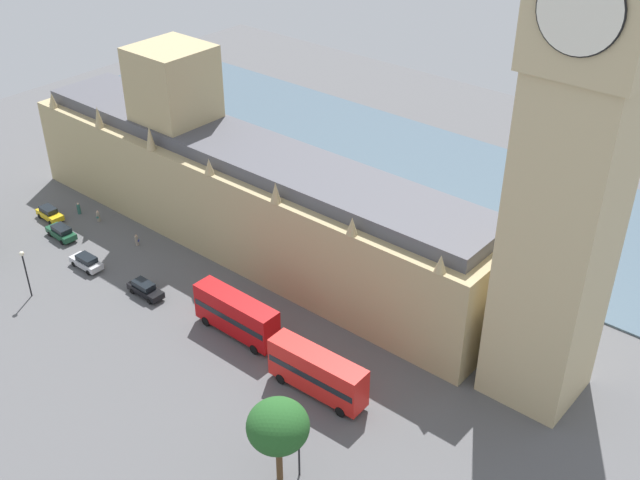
{
  "coord_description": "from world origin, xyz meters",
  "views": [
    {
      "loc": [
        56.85,
        61.14,
        52.45
      ],
      "look_at": [
        1.0,
        14.11,
        7.2
      ],
      "focal_mm": 43.35,
      "sensor_mm": 36.0,
      "label": 1
    }
  ],
  "objects": [
    {
      "name": "car_yellow_cab_by_river_gate",
      "position": [
        11.44,
        -24.65,
        0.89
      ],
      "size": [
        1.98,
        4.34,
        1.74
      ],
      "rotation": [
        0.0,
        0.0,
        -0.04
      ],
      "color": "gold",
      "rests_on": "ground"
    },
    {
      "name": "double_decker_bus_kerbside",
      "position": [
        13.96,
        24.69,
        2.63
      ],
      "size": [
        2.94,
        10.58,
        4.75
      ],
      "rotation": [
        0.0,
        0.0,
        0.03
      ],
      "color": "red",
      "rests_on": "ground"
    },
    {
      "name": "river_thames",
      "position": [
        -31.16,
        0.0,
        0.12
      ],
      "size": [
        33.12,
        125.61,
        0.25
      ],
      "primitive_type": "cube",
      "color": "#475B6B",
      "rests_on": "ground"
    },
    {
      "name": "double_decker_bus_corner",
      "position": [
        12.53,
        12.22,
        2.63
      ],
      "size": [
        2.66,
        10.5,
        4.75
      ],
      "rotation": [
        0.0,
        0.0,
        -0.0
      ],
      "color": "#B20C0F",
      "rests_on": "ground"
    },
    {
      "name": "street_lamp_slot_13",
      "position": [
        22.96,
        -10.97,
        4.27
      ],
      "size": [
        0.56,
        0.56,
        6.09
      ],
      "color": "black",
      "rests_on": "ground"
    },
    {
      "name": "car_dark_green_trailing",
      "position": [
        13.24,
        -19.28,
        0.89
      ],
      "size": [
        2.13,
        4.79,
        1.74
      ],
      "rotation": [
        0.0,
        0.0,
        3.09
      ],
      "color": "#19472D",
      "rests_on": "ground"
    },
    {
      "name": "car_silver_leading",
      "position": [
        15.32,
        -10.93,
        0.89
      ],
      "size": [
        1.92,
        4.6,
        1.74
      ],
      "rotation": [
        0.0,
        0.0,
        3.15
      ],
      "color": "#B7B7BC",
      "rests_on": "ground"
    },
    {
      "name": "plane_tree_slot_11",
      "position": [
        24.15,
        29.1,
        6.16
      ],
      "size": [
        5.28,
        5.28,
        8.45
      ],
      "color": "brown",
      "rests_on": "ground"
    },
    {
      "name": "pedestrian_under_trees",
      "position": [
        7.59,
        -19.2,
        0.73
      ],
      "size": [
        0.68,
        0.65,
        1.63
      ],
      "rotation": [
        0.0,
        0.0,
        5.35
      ],
      "color": "gray",
      "rests_on": "ground"
    },
    {
      "name": "street_lamp_slot_14",
      "position": [
        22.76,
        30.11,
        4.01
      ],
      "size": [
        0.56,
        0.56,
        5.66
      ],
      "color": "black",
      "rests_on": "ground"
    },
    {
      "name": "ground_plane",
      "position": [
        0.0,
        0.0,
        0.0
      ],
      "size": [
        139.57,
        139.57,
        0.0
      ],
      "primitive_type": "plane",
      "color": "#565659"
    },
    {
      "name": "pedestrian_near_tower",
      "position": [
        8.02,
        -22.96,
        0.75
      ],
      "size": [
        0.65,
        0.69,
        1.66
      ],
      "rotation": [
        0.0,
        0.0,
        2.54
      ],
      "color": "#336B60",
      "rests_on": "ground"
    },
    {
      "name": "parliament_building",
      "position": [
        -1.99,
        -1.65,
        7.26
      ],
      "size": [
        13.09,
        69.57,
        22.96
      ],
      "color": "tan",
      "rests_on": "ground"
    },
    {
      "name": "car_black_midblock",
      "position": [
        14.37,
        -0.96,
        0.89
      ],
      "size": [
        1.81,
        4.8,
        1.74
      ],
      "rotation": [
        0.0,
        0.0,
        0.0
      ],
      "color": "black",
      "rests_on": "ground"
    },
    {
      "name": "pedestrian_far_end",
      "position": [
        8.07,
        -10.47,
        0.69
      ],
      "size": [
        0.58,
        0.65,
        1.53
      ],
      "rotation": [
        0.0,
        0.0,
        0.5
      ],
      "color": "gray",
      "rests_on": "ground"
    },
    {
      "name": "clock_tower",
      "position": [
        -0.45,
        40.3,
        31.04
      ],
      "size": [
        9.42,
        9.42,
        59.95
      ],
      "color": "tan",
      "rests_on": "ground"
    }
  ]
}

